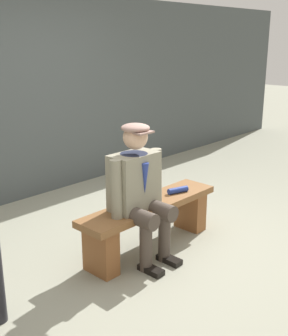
# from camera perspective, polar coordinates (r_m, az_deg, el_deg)

# --- Properties ---
(ground_plane) EXTENTS (30.00, 30.00, 0.00)m
(ground_plane) POSITION_cam_1_polar(r_m,az_deg,el_deg) (4.26, 0.81, -10.44)
(ground_plane) COLOR gray
(bench) EXTENTS (1.56, 0.36, 0.47)m
(bench) POSITION_cam_1_polar(r_m,az_deg,el_deg) (4.12, 0.83, -6.53)
(bench) COLOR brown
(bench) RESTS_ON ground
(seated_man) EXTENTS (0.61, 0.56, 1.25)m
(seated_man) POSITION_cam_1_polar(r_m,az_deg,el_deg) (3.80, -0.68, -2.57)
(seated_man) COLOR gray
(seated_man) RESTS_ON ground
(rolled_magazine) EXTENTS (0.23, 0.12, 0.06)m
(rolled_magazine) POSITION_cam_1_polar(r_m,az_deg,el_deg) (4.30, 4.48, -2.92)
(rolled_magazine) COLOR navy
(rolled_magazine) RESTS_ON bench
(stadium_wall) EXTENTS (12.00, 0.24, 2.49)m
(stadium_wall) POSITION_cam_1_polar(r_m,az_deg,el_deg) (5.54, -16.27, 8.83)
(stadium_wall) COLOR #474E4F
(stadium_wall) RESTS_ON ground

